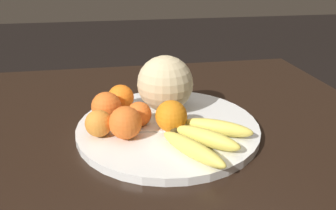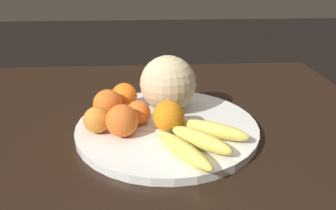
{
  "view_description": "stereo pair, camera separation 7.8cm",
  "coord_description": "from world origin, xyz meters",
  "views": [
    {
      "loc": [
        -0.08,
        -0.69,
        1.11
      ],
      "look_at": [
        0.04,
        0.01,
        0.79
      ],
      "focal_mm": 35.0,
      "sensor_mm": 36.0,
      "label": 1
    },
    {
      "loc": [
        -0.0,
        -0.7,
        1.11
      ],
      "look_at": [
        0.04,
        0.01,
        0.79
      ],
      "focal_mm": 35.0,
      "sensor_mm": 36.0,
      "label": 2
    }
  ],
  "objects": [
    {
      "name": "orange_front_left",
      "position": [
        0.04,
        -0.02,
        0.78
      ],
      "size": [
        0.07,
        0.07,
        0.07
      ],
      "color": "orange",
      "rests_on": "fruit_bowl"
    },
    {
      "name": "melon",
      "position": [
        0.05,
        0.1,
        0.81
      ],
      "size": [
        0.15,
        0.15,
        0.15
      ],
      "color": "beige",
      "rests_on": "fruit_bowl"
    },
    {
      "name": "kitchen_table",
      "position": [
        0.0,
        0.0,
        0.63
      ],
      "size": [
        1.26,
        1.13,
        0.72
      ],
      "color": "black",
      "rests_on": "ground_plane"
    },
    {
      "name": "orange_front_right",
      "position": [
        -0.06,
        -0.04,
        0.78
      ],
      "size": [
        0.07,
        0.07,
        0.07
      ],
      "color": "orange",
      "rests_on": "fruit_bowl"
    },
    {
      "name": "banana_bunch",
      "position": [
        0.1,
        -0.1,
        0.76
      ],
      "size": [
        0.22,
        0.22,
        0.04
      ],
      "rotation": [
        0.0,
        0.0,
        5.51
      ],
      "color": "#473819",
      "rests_on": "fruit_bowl"
    },
    {
      "name": "fruit_bowl",
      "position": [
        0.04,
        0.01,
        0.73
      ],
      "size": [
        0.44,
        0.44,
        0.02
      ],
      "color": "white",
      "rests_on": "kitchen_table"
    },
    {
      "name": "produce_tag",
      "position": [
        -0.0,
        -0.01,
        0.74
      ],
      "size": [
        0.09,
        0.04,
        0.0
      ],
      "rotation": [
        0.0,
        0.0,
        -0.12
      ],
      "color": "white",
      "rests_on": "fruit_bowl"
    },
    {
      "name": "orange_top_small",
      "position": [
        -0.12,
        -0.02,
        0.77
      ],
      "size": [
        0.06,
        0.06,
        0.06
      ],
      "color": "orange",
      "rests_on": "fruit_bowl"
    },
    {
      "name": "orange_mid_center",
      "position": [
        -0.1,
        0.06,
        0.78
      ],
      "size": [
        0.07,
        0.07,
        0.07
      ],
      "color": "orange",
      "rests_on": "fruit_bowl"
    },
    {
      "name": "orange_back_right",
      "position": [
        -0.07,
        0.12,
        0.77
      ],
      "size": [
        0.07,
        0.07,
        0.07
      ],
      "color": "orange",
      "rests_on": "fruit_bowl"
    },
    {
      "name": "orange_back_left",
      "position": [
        -0.03,
        0.02,
        0.77
      ],
      "size": [
        0.06,
        0.06,
        0.06
      ],
      "color": "orange",
      "rests_on": "fruit_bowl"
    }
  ]
}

